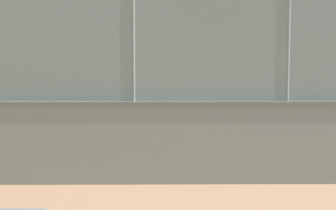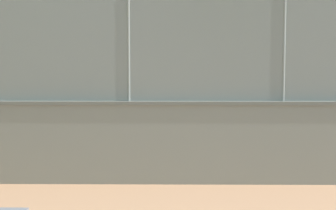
{
  "view_description": "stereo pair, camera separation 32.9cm",
  "coord_description": "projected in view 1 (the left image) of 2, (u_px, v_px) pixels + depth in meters",
  "views": [
    {
      "loc": [
        0.07,
        21.61,
        2.58
      ],
      "look_at": [
        0.5,
        6.21,
        1.29
      ],
      "focal_mm": 51.4,
      "sensor_mm": 36.0,
      "label": 1
    },
    {
      "loc": [
        -0.26,
        21.59,
        2.58
      ],
      "look_at": [
        0.5,
        6.21,
        1.29
      ],
      "focal_mm": 51.4,
      "sensor_mm": 36.0,
      "label": 2
    }
  ],
  "objects": [
    {
      "name": "perimeter_wall",
      "position": [
        286.0,
        142.0,
        10.48
      ],
      "size": [
        27.11,
        1.43,
        1.8
      ],
      "color": "gray",
      "rests_on": "ground_plane"
    },
    {
      "name": "fence_panel_on_wall",
      "position": [
        288.0,
        46.0,
        10.3
      ],
      "size": [
        26.62,
        1.09,
        2.36
      ],
      "color": "gray",
      "rests_on": "perimeter_wall"
    },
    {
      "name": "player_at_service_line",
      "position": [
        205.0,
        105.0,
        20.84
      ],
      "size": [
        0.93,
        0.93,
        1.47
      ],
      "color": "black",
      "rests_on": "ground_plane"
    },
    {
      "name": "player_crossing_court",
      "position": [
        179.0,
        97.0,
        23.24
      ],
      "size": [
        1.08,
        0.79,
        1.69
      ],
      "color": "#591919",
      "rests_on": "ground_plane"
    },
    {
      "name": "ground_plane",
      "position": [
        183.0,
        122.0,
        21.73
      ],
      "size": [
        260.0,
        260.0,
        0.0
      ],
      "primitive_type": "plane",
      "color": "tan"
    }
  ]
}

